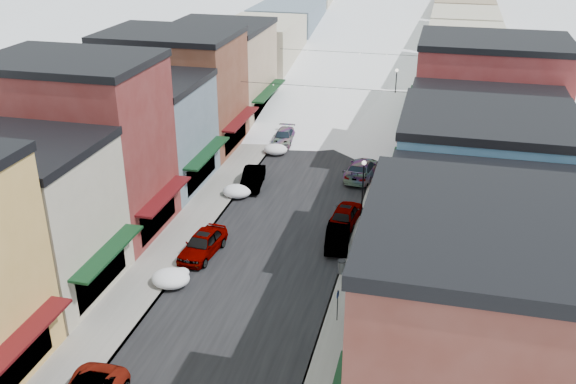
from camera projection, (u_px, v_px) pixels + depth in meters
The scene contains 33 objects.
road at pixel (355, 94), 78.78m from camera, with size 10.00×160.00×0.01m, color black.
sidewalk_left at pixel (303, 90), 80.18m from camera, with size 3.20×160.00×0.15m, color gray.
sidewalk_right at pixel (409, 97), 77.33m from camera, with size 3.20×160.00×0.15m, color gray.
curb_left at pixel (315, 91), 79.85m from camera, with size 0.10×160.00×0.15m, color slate.
curb_right at pixel (396, 96), 77.66m from camera, with size 0.10×160.00×0.15m, color slate.
bldg_l_cream at pixel (19, 218), 37.70m from camera, with size 11.30×8.20×9.50m.
bldg_l_brick_near at pixel (79, 147), 44.25m from camera, with size 12.30×8.20×12.50m.
bldg_l_grayblue at pixel (142, 132), 52.38m from camera, with size 11.30×9.20×9.00m.
bldg_l_brick_far at pixel (173, 90), 60.13m from camera, with size 13.30×9.20×11.00m.
bldg_l_tan at pixel (219, 71), 68.96m from camera, with size 11.30×11.20×10.00m.
bldg_r_brick_near at pixel (512, 378), 22.87m from camera, with size 12.30×9.20×12.50m.
bldg_r_green at pixel (484, 280), 31.55m from camera, with size 11.30×9.20×9.50m.
bldg_r_blue at pixel (480, 196), 39.30m from camera, with size 11.30×9.20×10.50m.
bldg_r_cream at pixel (482, 156), 47.45m from camera, with size 12.30×9.20×9.00m.
bldg_r_brick_far at pixel (487, 106), 54.77m from camera, with size 13.30×9.20×11.50m.
bldg_r_tan at pixel (472, 86), 64.24m from camera, with size 11.30×11.20×9.50m.
distant_blocks at pixel (378, 28), 97.44m from camera, with size 34.00×55.00×8.00m.
overhead_cables at pixel (340, 68), 65.17m from camera, with size 16.40×15.04×0.04m.
car_silver_sedan at pixel (203, 244), 42.92m from camera, with size 1.92×4.78×1.63m, color #989BA0.
car_dark_hatch at pixel (253, 178), 53.21m from camera, with size 1.58×4.52×1.49m, color black.
car_silver_wagon at pixel (284, 137), 62.71m from camera, with size 1.85×4.55×1.32m, color #92969A.
car_green_sedan at pixel (338, 235), 44.14m from camera, with size 1.56×4.48×1.48m, color black.
car_gray_suv at pixel (346, 214), 47.13m from camera, with size 1.82×4.52×1.54m, color #94989C.
car_black_sedan at pixel (362, 169), 54.87m from camera, with size 2.27×5.58×1.62m, color black.
car_lane_silver at pixel (338, 99), 74.29m from camera, with size 1.67×4.16×1.42m, color gray.
car_lane_white at pixel (381, 68), 88.06m from camera, with size 2.54×5.50×1.53m, color silver.
parking_sign at pixel (338, 303), 35.76m from camera, with size 0.10×0.27×1.99m.
trash_can at pixel (342, 266), 40.66m from camera, with size 0.53×0.53×0.89m.
streetlamp_near at pixel (363, 179), 48.18m from camera, with size 0.33×0.33×4.01m.
streetlamp_far at pixel (396, 83), 71.99m from camera, with size 0.38×0.38×4.52m.
snow_pile_near at pixel (172, 278), 39.65m from camera, with size 2.41×2.68×1.02m.
snow_pile_mid at pixel (238, 191), 51.53m from camera, with size 2.31×2.62×0.98m.
snow_pile_far at pixel (276, 149), 60.16m from camera, with size 2.24×2.58×0.95m.
Camera 1 is at (10.22, -16.42, 21.82)m, focal length 40.00 mm.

